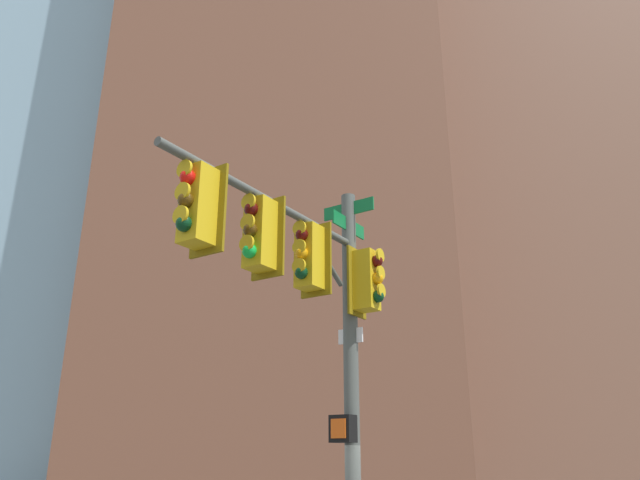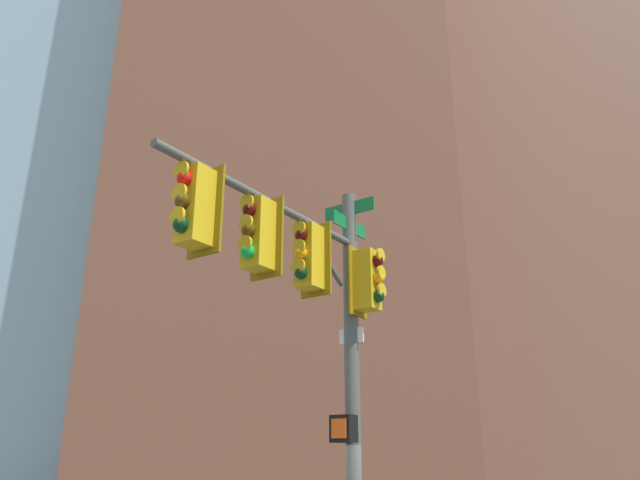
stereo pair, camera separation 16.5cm
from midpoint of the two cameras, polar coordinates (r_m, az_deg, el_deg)
name	(u,v)px [view 2 (the right image)]	position (r m, az deg, el deg)	size (l,w,h in m)	color
signal_pole_assembly	(313,300)	(9.09, -0.14, -5.61)	(2.81, 4.20, 6.66)	#4C514C
building_brick_nearside	(295,63)	(44.86, -2.29, 16.31)	(18.86, 15.66, 57.47)	brown
building_brick_midblock	(561,235)	(54.61, 21.73, 0.45)	(18.89, 17.07, 39.77)	#845B47
building_glass_tower	(82,13)	(65.18, -21.41, 19.19)	(27.13, 26.61, 83.74)	#8CB2C6
building_brick_farside	(264,206)	(61.14, -5.18, 3.18)	(16.67, 14.90, 52.17)	#845B47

